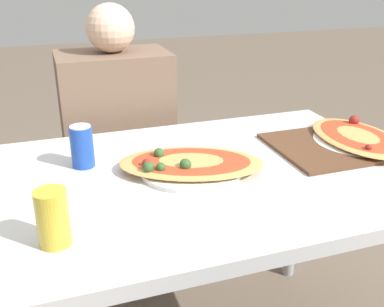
% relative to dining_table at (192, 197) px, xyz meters
% --- Properties ---
extents(dining_table, '(1.28, 0.82, 0.76)m').
position_rel_dining_table_xyz_m(dining_table, '(0.00, 0.00, 0.00)').
color(dining_table, silver).
rests_on(dining_table, ground_plane).
extents(chair_far_seated, '(0.40, 0.40, 0.92)m').
position_rel_dining_table_xyz_m(chair_far_seated, '(-0.10, 0.75, -0.18)').
color(chair_far_seated, black).
rests_on(chair_far_seated, ground_plane).
extents(person_seated, '(0.43, 0.30, 1.18)m').
position_rel_dining_table_xyz_m(person_seated, '(-0.10, 0.63, 0.01)').
color(person_seated, '#2D2D38').
rests_on(person_seated, ground_plane).
extents(pizza_main, '(0.47, 0.36, 0.06)m').
position_rel_dining_table_xyz_m(pizza_main, '(0.00, 0.02, 0.10)').
color(pizza_main, white).
rests_on(pizza_main, dining_table).
extents(soda_can, '(0.07, 0.07, 0.12)m').
position_rel_dining_table_xyz_m(soda_can, '(-0.28, 0.15, 0.14)').
color(soda_can, '#1E47B2').
rests_on(soda_can, dining_table).
extents(drink_glass, '(0.07, 0.07, 0.13)m').
position_rel_dining_table_xyz_m(drink_glass, '(-0.39, -0.23, 0.14)').
color(drink_glass, gold).
rests_on(drink_glass, dining_table).
extents(serving_tray, '(0.40, 0.33, 0.01)m').
position_rel_dining_table_xyz_m(serving_tray, '(0.50, 0.04, 0.08)').
color(serving_tray, brown).
rests_on(serving_tray, dining_table).
extents(pizza_second, '(0.28, 0.39, 0.06)m').
position_rel_dining_table_xyz_m(pizza_second, '(0.59, 0.04, 0.10)').
color(pizza_second, white).
rests_on(pizza_second, dining_table).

